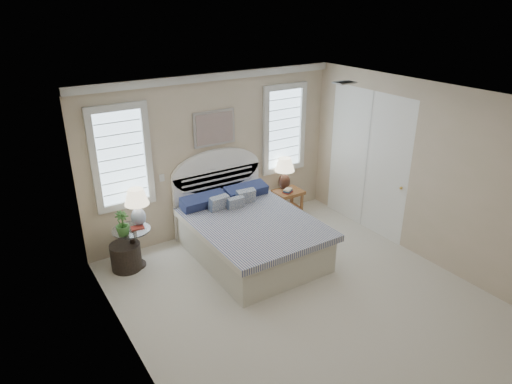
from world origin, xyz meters
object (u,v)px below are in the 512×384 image
(bed, at_px, (248,231))
(floor_pot, at_px, (126,256))
(nightstand_right, at_px, (288,198))
(lamp_left, at_px, (137,203))
(lamp_right, at_px, (285,170))
(side_table_left, at_px, (133,244))

(bed, bearing_deg, floor_pot, 161.55)
(nightstand_right, bearing_deg, bed, -151.97)
(nightstand_right, distance_m, lamp_left, 2.86)
(floor_pot, bearing_deg, lamp_left, 15.09)
(bed, height_order, lamp_left, bed)
(bed, height_order, lamp_right, bed)
(side_table_left, bearing_deg, nightstand_right, 1.94)
(nightstand_right, height_order, lamp_right, lamp_right)
(side_table_left, xyz_separation_m, nightstand_right, (2.95, 0.10, -0.00))
(side_table_left, height_order, floor_pot, side_table_left)
(floor_pot, distance_m, lamp_right, 3.17)
(bed, xyz_separation_m, side_table_left, (-1.65, 0.59, 0.00))
(floor_pot, xyz_separation_m, lamp_right, (3.09, 0.25, 0.68))
(bed, bearing_deg, side_table_left, 160.26)
(side_table_left, relative_size, lamp_left, 1.07)
(nightstand_right, bearing_deg, side_table_left, -178.06)
(bed, relative_size, floor_pot, 5.05)
(side_table_left, bearing_deg, floor_pot, 179.83)
(lamp_left, xyz_separation_m, lamp_right, (2.81, 0.17, -0.10))
(nightstand_right, xyz_separation_m, lamp_left, (-2.80, -0.02, 0.60))
(bed, relative_size, lamp_right, 3.86)
(floor_pot, bearing_deg, lamp_right, 4.62)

